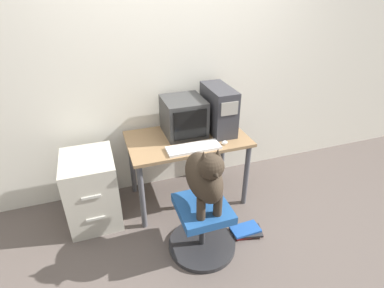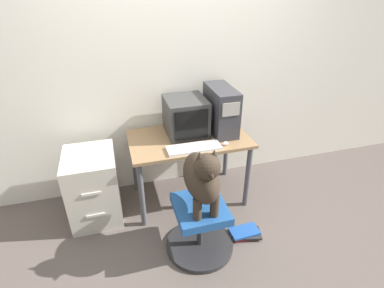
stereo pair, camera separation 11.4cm
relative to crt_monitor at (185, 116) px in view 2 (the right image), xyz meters
name	(u,v)px [view 2 (the right image)]	position (x,y,z in m)	size (l,w,h in m)	color
ground_plane	(198,217)	(0.00, -0.43, -0.88)	(12.00, 12.00, 0.00)	#564C47
wall_back	(177,64)	(0.00, 0.29, 0.42)	(8.00, 0.05, 2.60)	silver
desk	(189,146)	(0.00, -0.10, -0.27)	(1.12, 0.66, 0.71)	olive
crt_monitor	(185,116)	(0.00, 0.00, 0.00)	(0.37, 0.41, 0.35)	#383838
pc_tower	(221,110)	(0.34, -0.05, 0.05)	(0.21, 0.48, 0.44)	#333338
keyboard	(194,148)	(-0.01, -0.33, -0.16)	(0.48, 0.17, 0.03)	silver
computer_mouse	(225,143)	(0.28, -0.34, -0.15)	(0.06, 0.04, 0.04)	silver
office_chair	(200,228)	(-0.09, -0.78, -0.66)	(0.57, 0.57, 0.46)	#262628
dog	(202,177)	(-0.09, -0.81, -0.13)	(0.24, 0.51, 0.57)	#33281E
filing_cabinet	(93,186)	(-0.92, -0.12, -0.54)	(0.45, 0.54, 0.67)	#B7B2A3
book_stack_floor	(245,233)	(0.34, -0.77, -0.85)	(0.30, 0.22, 0.06)	red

